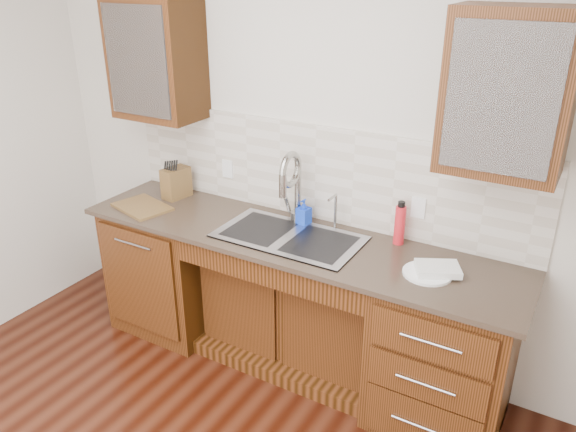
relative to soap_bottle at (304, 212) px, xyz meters
The scene contains 23 objects.
wall_back 0.41m from the soap_bottle, 86.51° to the left, with size 4.00×0.10×2.70m, color silver.
base_cabinet_left 1.10m from the soap_bottle, 169.70° to the right, with size 0.70×0.62×0.88m, color #593014.
base_cabinet_center 0.65m from the soap_bottle, 81.84° to the right, with size 1.20×0.44×0.70m, color #593014.
base_cabinet_right 1.12m from the soap_bottle, 10.06° to the right, with size 0.70×0.62×0.88m, color #593014.
countertop 0.21m from the soap_bottle, 86.44° to the right, with size 2.70×0.65×0.03m, color #84705B.
backsplash 0.25m from the soap_bottle, 84.86° to the left, with size 2.70×0.02×0.59m, color beige.
sink 0.26m from the soap_bottle, 86.70° to the right, with size 0.84×0.46×0.19m, color #9E9EA5.
faucet 0.14m from the soap_bottle, 153.28° to the left, with size 0.04×0.04×0.40m, color #999993.
filter_tap 0.20m from the soap_bottle, 11.63° to the left, with size 0.02×0.02×0.24m, color #999993.
upper_cabinet_left 1.33m from the soap_bottle, behind, with size 0.55×0.34×0.75m, color #593014.
upper_cabinet_right 1.35m from the soap_bottle, ahead, with size 0.55×0.34×0.75m, color #593014.
outlet_left 0.66m from the soap_bottle, 169.75° to the left, with size 0.08×0.01×0.12m, color white.
outlet_right 0.68m from the soap_bottle, ahead, with size 0.08×0.01×0.12m, color white.
soap_bottle is the anchor object (origin of this frame).
water_bottle 0.59m from the soap_bottle, ahead, with size 0.06×0.06×0.23m, color red.
plate 0.87m from the soap_bottle, 14.44° to the right, with size 0.25×0.25×0.01m, color white.
dish_towel 0.90m from the soap_bottle, 12.20° to the right, with size 0.22×0.16×0.03m, color white.
knife_block 0.96m from the soap_bottle, behind, with size 0.11×0.18×0.21m, color brown.
cutting_board 1.08m from the soap_bottle, 163.54° to the right, with size 0.37×0.26×0.02m, color brown.
cup_left_a 1.39m from the soap_bottle, behind, with size 0.12×0.12×0.09m, color white.
cup_left_b 1.23m from the soap_bottle, behind, with size 0.11×0.11×0.10m, color white.
cup_right_a 1.25m from the soap_bottle, ahead, with size 0.11×0.11×0.09m, color white.
cup_right_b 1.44m from the soap_bottle, ahead, with size 0.11×0.11×0.10m, color white.
Camera 1 is at (1.45, -1.12, 2.35)m, focal length 35.00 mm.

